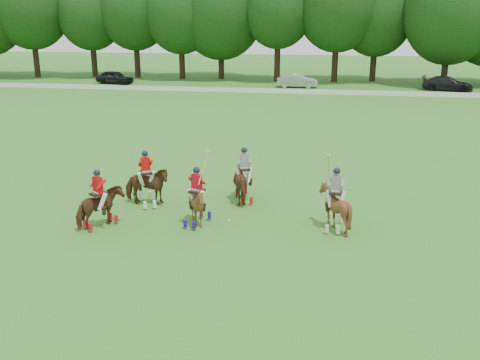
# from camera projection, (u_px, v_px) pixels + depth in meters

# --- Properties ---
(ground) EXTENTS (180.00, 180.00, 0.00)m
(ground) POSITION_uv_depth(u_px,v_px,m) (147.00, 254.00, 17.80)
(ground) COLOR #306C1E
(ground) RESTS_ON ground
(tree_line) EXTENTS (117.98, 14.32, 14.75)m
(tree_line) POSITION_uv_depth(u_px,v_px,m) (281.00, 8.00, 60.59)
(tree_line) COLOR black
(tree_line) RESTS_ON ground
(boundary_rail) EXTENTS (120.00, 0.10, 0.44)m
(boundary_rail) POSITION_uv_depth(u_px,v_px,m) (268.00, 91.00, 53.55)
(boundary_rail) COLOR white
(boundary_rail) RESTS_ON ground
(car_left) EXTENTS (4.64, 2.73, 1.48)m
(car_left) POSITION_uv_depth(u_px,v_px,m) (115.00, 77.00, 60.31)
(car_left) COLOR black
(car_left) RESTS_ON ground
(car_mid) EXTENTS (4.32, 1.55, 1.42)m
(car_mid) POSITION_uv_depth(u_px,v_px,m) (297.00, 81.00, 57.25)
(car_mid) COLOR #A6A6AC
(car_mid) RESTS_ON ground
(car_right) EXTENTS (5.33, 3.06, 1.45)m
(car_right) POSITION_uv_depth(u_px,v_px,m) (447.00, 84.00, 54.95)
(car_right) COLOR black
(car_right) RESTS_ON ground
(polo_red_a) EXTENTS (1.68, 1.95, 2.24)m
(polo_red_a) POSITION_uv_depth(u_px,v_px,m) (100.00, 207.00, 19.79)
(polo_red_a) COLOR #482413
(polo_red_a) RESTS_ON ground
(polo_red_b) EXTENTS (2.07, 1.98, 2.33)m
(polo_red_b) POSITION_uv_depth(u_px,v_px,m) (147.00, 186.00, 22.08)
(polo_red_b) COLOR #482413
(polo_red_b) RESTS_ON ground
(polo_red_c) EXTENTS (1.63, 1.73, 2.81)m
(polo_red_c) POSITION_uv_depth(u_px,v_px,m) (197.00, 205.00, 20.00)
(polo_red_c) COLOR #482413
(polo_red_c) RESTS_ON ground
(polo_stripe_a) EXTENTS (1.48, 2.13, 2.35)m
(polo_stripe_a) POSITION_uv_depth(u_px,v_px,m) (244.00, 182.00, 22.56)
(polo_stripe_a) COLOR #482413
(polo_stripe_a) RESTS_ON ground
(polo_stripe_b) EXTENTS (1.48, 1.63, 2.90)m
(polo_stripe_b) POSITION_uv_depth(u_px,v_px,m) (335.00, 207.00, 19.61)
(polo_stripe_b) COLOR #482413
(polo_stripe_b) RESTS_ON ground
(polo_ball) EXTENTS (0.09, 0.09, 0.09)m
(polo_ball) POSITION_uv_depth(u_px,v_px,m) (229.00, 220.00, 20.53)
(polo_ball) COLOR white
(polo_ball) RESTS_ON ground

